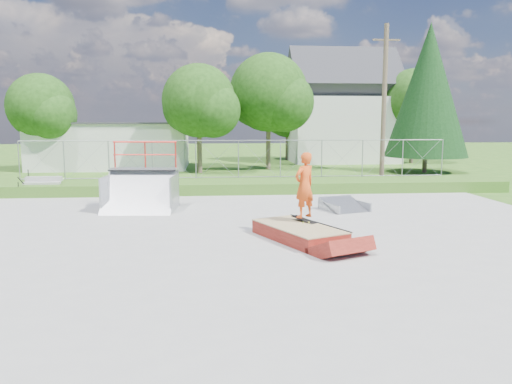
# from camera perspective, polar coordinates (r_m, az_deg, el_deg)

# --- Properties ---
(ground) EXTENTS (120.00, 120.00, 0.00)m
(ground) POSITION_cam_1_polar(r_m,az_deg,el_deg) (13.44, 0.42, -5.54)
(ground) COLOR #2F601B
(ground) RESTS_ON ground
(concrete_pad) EXTENTS (20.00, 16.00, 0.04)m
(concrete_pad) POSITION_cam_1_polar(r_m,az_deg,el_deg) (13.44, 0.42, -5.45)
(concrete_pad) COLOR #989895
(concrete_pad) RESTS_ON ground
(grass_berm) EXTENTS (24.00, 3.00, 0.50)m
(grass_berm) POSITION_cam_1_polar(r_m,az_deg,el_deg) (22.73, -1.87, 0.70)
(grass_berm) COLOR #2F601B
(grass_berm) RESTS_ON ground
(grind_box) EXTENTS (2.36, 3.08, 0.41)m
(grind_box) POSITION_cam_1_polar(r_m,az_deg,el_deg) (13.41, 4.89, -4.70)
(grind_box) COLOR maroon
(grind_box) RESTS_ON concrete_pad
(quarter_pipe) EXTENTS (2.61, 2.27, 2.43)m
(quarter_pipe) POSITION_cam_1_polar(r_m,az_deg,el_deg) (17.98, -13.16, 1.64)
(quarter_pipe) COLOR #9EA0A6
(quarter_pipe) RESTS_ON concrete_pad
(flat_bank_ramp) EXTENTS (1.74, 1.80, 0.41)m
(flat_bank_ramp) POSITION_cam_1_polar(r_m,az_deg,el_deg) (17.98, 10.10, -1.52)
(flat_bank_ramp) COLOR #9EA0A6
(flat_bank_ramp) RESTS_ON concrete_pad
(skateboard) EXTENTS (0.65, 0.77, 0.13)m
(skateboard) POSITION_cam_1_polar(r_m,az_deg,el_deg) (13.89, 5.51, -3.20)
(skateboard) COLOR black
(skateboard) RESTS_ON grind_box
(skater) EXTENTS (0.79, 0.72, 1.80)m
(skater) POSITION_cam_1_polar(r_m,az_deg,el_deg) (13.75, 5.56, 0.48)
(skater) COLOR #EC521A
(skater) RESTS_ON grind_box
(concrete_stairs) EXTENTS (1.50, 1.60, 0.80)m
(concrete_stairs) POSITION_cam_1_polar(r_m,az_deg,el_deg) (23.05, -23.36, 0.52)
(concrete_stairs) COLOR #989895
(concrete_stairs) RESTS_ON ground
(chain_link_fence) EXTENTS (20.00, 0.06, 1.80)m
(chain_link_fence) POSITION_cam_1_polar(r_m,az_deg,el_deg) (23.60, -2.02, 3.78)
(chain_link_fence) COLOR gray
(chain_link_fence) RESTS_ON grass_berm
(utility_building_flat) EXTENTS (10.00, 6.00, 3.00)m
(utility_building_flat) POSITION_cam_1_polar(r_m,az_deg,el_deg) (35.69, -16.03, 5.08)
(utility_building_flat) COLOR beige
(utility_building_flat) RESTS_ON ground
(gable_house) EXTENTS (8.40, 6.08, 8.94)m
(gable_house) POSITION_cam_1_polar(r_m,az_deg,el_deg) (40.34, 9.77, 8.90)
(gable_house) COLOR beige
(gable_house) RESTS_ON ground
(utility_pole) EXTENTS (0.24, 0.24, 8.00)m
(utility_pole) POSITION_cam_1_polar(r_m,az_deg,el_deg) (26.51, 14.42, 9.62)
(utility_pole) COLOR brown
(utility_pole) RESTS_ON ground
(tree_left_near) EXTENTS (4.76, 4.48, 6.65)m
(tree_left_near) POSITION_cam_1_polar(r_m,az_deg,el_deg) (30.86, -6.09, 10.02)
(tree_left_near) COLOR brown
(tree_left_near) RESTS_ON ground
(tree_center) EXTENTS (5.44, 5.12, 7.60)m
(tree_center) POSITION_cam_1_polar(r_m,az_deg,el_deg) (33.11, 1.97, 10.97)
(tree_center) COLOR brown
(tree_center) RESTS_ON ground
(tree_left_far) EXTENTS (4.42, 4.16, 6.18)m
(tree_left_far) POSITION_cam_1_polar(r_m,az_deg,el_deg) (34.50, -23.10, 8.71)
(tree_left_far) COLOR brown
(tree_left_far) RESTS_ON ground
(tree_right_far) EXTENTS (5.10, 4.80, 7.12)m
(tree_right_far) POSITION_cam_1_polar(r_m,az_deg,el_deg) (39.99, 18.03, 9.65)
(tree_right_far) COLOR brown
(tree_right_far) RESTS_ON ground
(tree_back_mid) EXTENTS (4.08, 3.84, 5.70)m
(tree_back_mid) POSITION_cam_1_polar(r_m,az_deg,el_deg) (41.37, 3.96, 8.69)
(tree_back_mid) COLOR brown
(tree_back_mid) RESTS_ON ground
(conifer_tree) EXTENTS (5.04, 5.04, 9.10)m
(conifer_tree) POSITION_cam_1_polar(r_m,az_deg,el_deg) (32.86, 19.08, 10.92)
(conifer_tree) COLOR brown
(conifer_tree) RESTS_ON ground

